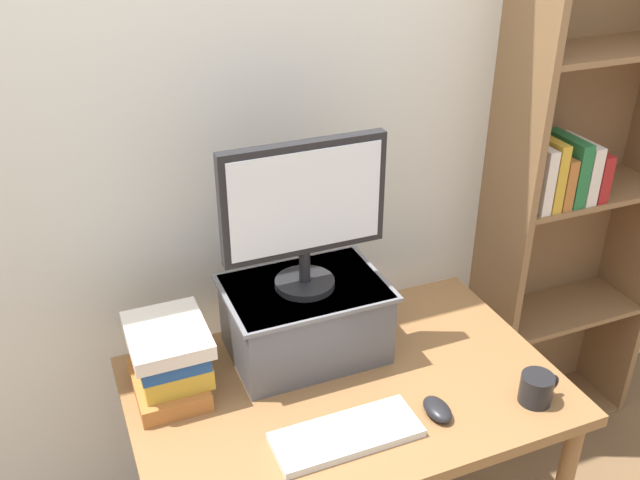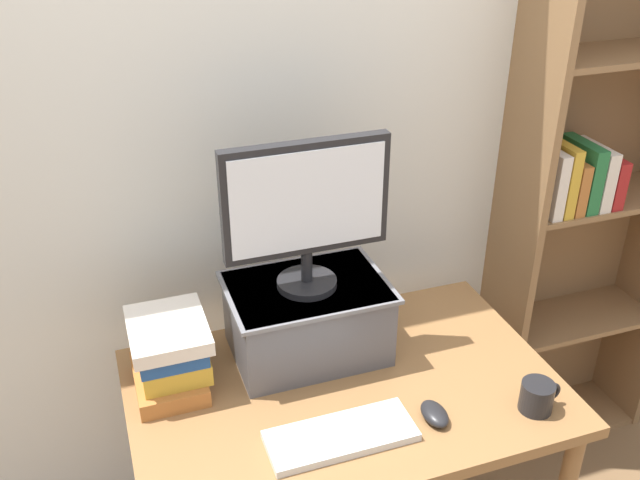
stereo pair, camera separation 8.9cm
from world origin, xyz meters
name	(u,v)px [view 2 (the right image)]	position (x,y,z in m)	size (l,w,h in m)	color
back_wall	(284,143)	(0.00, 0.55, 1.30)	(7.00, 0.08, 2.60)	silver
desk	(345,411)	(0.00, 0.00, 0.69)	(1.19, 0.76, 0.78)	olive
bookshelf_unit	(588,194)	(1.06, 0.40, 1.03)	(0.66, 0.28, 2.03)	olive
riser_box	(307,317)	(-0.05, 0.19, 0.90)	(0.46, 0.32, 0.23)	#515156
computer_monitor	(306,207)	(-0.05, 0.19, 1.26)	(0.46, 0.17, 0.43)	black
keyboard	(341,435)	(-0.08, -0.19, 0.79)	(0.38, 0.15, 0.02)	silver
computer_mouse	(435,414)	(0.17, -0.20, 0.80)	(0.06, 0.10, 0.04)	black
book_stack	(170,354)	(-0.45, 0.17, 0.88)	(0.21, 0.27, 0.20)	#AD662D
coffee_mug	(537,396)	(0.45, -0.25, 0.82)	(0.12, 0.09, 0.09)	black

